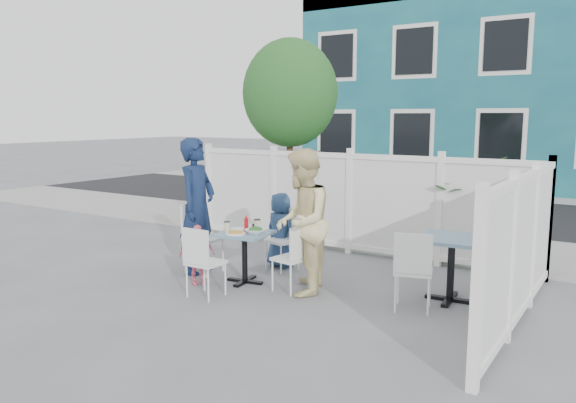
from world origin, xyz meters
The scene contains 30 objects.
ground centered at (0.00, 0.00, 0.00)m, with size 80.00×80.00×0.00m, color slate.
near_sidewalk centered at (0.00, 3.80, 0.01)m, with size 24.00×2.60×0.01m, color gray.
street centered at (0.00, 7.50, 0.00)m, with size 24.00×5.00×0.01m, color black.
far_sidewalk centered at (0.00, 10.60, 0.01)m, with size 24.00×1.60×0.01m, color gray.
building centered at (-0.50, 14.00, 3.00)m, with size 11.00×6.00×6.00m.
fence_back centered at (0.10, 2.40, 0.78)m, with size 5.86×0.08×1.60m.
fence_right centered at (3.00, 0.60, 0.78)m, with size 0.08×3.66×1.60m.
tree centered at (-1.60, 3.30, 2.59)m, with size 1.80×1.62×3.59m.
utility_cabinet centered at (-3.20, 4.00, 0.61)m, with size 0.66×0.47×1.22m, color gold.
potted_shrub_a centered at (-0.50, 3.10, 0.80)m, with size 0.89×0.89×1.59m, color #1B5220.
potted_shrub_b centered at (1.54, 3.00, 0.79)m, with size 1.43×1.24×1.59m, color #1B5220.
main_table centered at (-0.33, 0.20, 0.52)m, with size 0.72×0.72×0.68m.
spare_table centered at (2.18, 0.92, 0.60)m, with size 0.80×0.80×0.77m.
chair_left centered at (-1.18, 0.27, 0.57)m, with size 0.45×0.47×0.98m.
chair_right centered at (0.44, 0.22, 0.49)m, with size 0.44×0.45×0.85m.
chair_back centered at (-0.24, 1.07, 0.51)m, with size 0.49×0.48×0.87m.
chair_near centered at (-0.37, -0.59, 0.50)m, with size 0.40×0.38×0.87m.
chair_spare centered at (1.93, 0.32, 0.53)m, with size 0.51×0.50×0.91m.
man centered at (-1.20, 0.28, 0.94)m, with size 0.69×0.45×1.89m, color #122042.
woman centered at (0.53, 0.24, 0.90)m, with size 0.87×0.68×1.79m, color #E4C352.
boy centered at (-0.37, 1.12, 0.54)m, with size 0.53×0.35×1.09m, color navy.
toddler centered at (-0.82, -0.17, 0.39)m, with size 0.46×0.19×0.79m, color pink.
plate_main centered at (-0.35, 0.05, 0.68)m, with size 0.25×0.25×0.02m, color white.
plate_side centered at (-0.51, 0.30, 0.68)m, with size 0.21×0.21×0.01m, color white.
salad_bowl centered at (-0.16, 0.22, 0.71)m, with size 0.25×0.25×0.06m, color white.
coffee_cup_a centered at (-0.57, 0.15, 0.74)m, with size 0.08×0.08×0.12m, color beige.
coffee_cup_b centered at (-0.29, 0.44, 0.74)m, with size 0.09×0.09×0.13m, color beige.
ketchup_bottle centered at (-0.36, 0.29, 0.76)m, with size 0.05×0.05×0.17m, color #BD0910.
salt_shaker centered at (-0.41, 0.45, 0.71)m, with size 0.03×0.03×0.07m, color white.
pepper_shaker centered at (-0.37, 0.46, 0.71)m, with size 0.03×0.03×0.06m, color black.
Camera 1 is at (4.03, -5.52, 2.17)m, focal length 35.00 mm.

